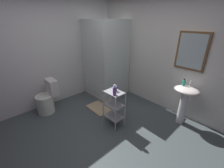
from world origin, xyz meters
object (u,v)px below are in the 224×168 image
pedestal_sink (185,98)px  rinse_cup (115,88)px  shower_stall (106,79)px  conditioner_bottle_purple (115,91)px  toilet (47,99)px  storage_cart (114,106)px  hand_soap_bottle (184,82)px  bath_mat (99,108)px

pedestal_sink → rinse_cup: rinse_cup is taller
shower_stall → conditioner_bottle_purple: bearing=-34.3°
toilet → storage_cart: toilet is taller
conditioner_bottle_purple → toilet: bearing=-153.3°
shower_stall → toilet: size_ratio=2.63×
hand_soap_bottle → toilet: bearing=-138.8°
storage_cart → rinse_cup: bearing=115.4°
pedestal_sink → toilet: bearing=-140.5°
bath_mat → shower_stall: bearing=126.5°
shower_stall → hand_soap_bottle: bearing=10.3°
shower_stall → bath_mat: bearing=-53.5°
rinse_cup → bath_mat: (-0.63, 0.09, -0.78)m
storage_cart → conditioner_bottle_purple: conditioner_bottle_purple is taller
pedestal_sink → conditioner_bottle_purple: conditioner_bottle_purple is taller
toilet → rinse_cup: bearing=32.6°
pedestal_sink → bath_mat: (-1.56, -0.93, -0.57)m
shower_stall → hand_soap_bottle: size_ratio=14.83×
shower_stall → toilet: (-0.25, -1.56, -0.15)m
hand_soap_bottle → storage_cart: bearing=-126.7°
shower_stall → rinse_cup: bearing=-32.7°
storage_cart → hand_soap_bottle: (0.81, 1.09, 0.43)m
pedestal_sink → shower_stall: bearing=-171.2°
pedestal_sink → bath_mat: bearing=-149.3°
pedestal_sink → storage_cart: pedestal_sink is taller
rinse_cup → shower_stall: bearing=147.3°
shower_stall → pedestal_sink: 2.04m
pedestal_sink → hand_soap_bottle: size_ratio=6.01×
rinse_cup → pedestal_sink: bearing=47.5°
conditioner_bottle_purple → rinse_cup: (-0.12, 0.12, -0.04)m
hand_soap_bottle → rinse_cup: size_ratio=1.36×
toilet → hand_soap_bottle: hand_soap_bottle is taller
toilet → rinse_cup: rinse_cup is taller
storage_cart → rinse_cup: rinse_cup is taller
rinse_cup → bath_mat: bearing=172.3°
pedestal_sink → rinse_cup: 1.39m
storage_cart → shower_stall: bearing=146.2°
bath_mat → storage_cart: bearing=-11.2°
conditioner_bottle_purple → rinse_cup: 0.18m
rinse_cup → hand_soap_bottle: bearing=51.5°
conditioner_bottle_purple → pedestal_sink: bearing=54.6°
bath_mat → conditioner_bottle_purple: bearing=-15.5°
shower_stall → conditioner_bottle_purple: (1.21, -0.82, 0.36)m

